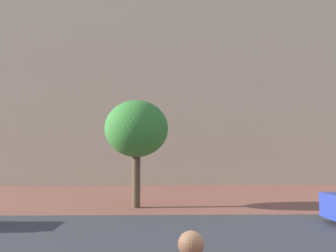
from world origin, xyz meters
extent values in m
plane|color=brown|center=(0.00, 10.00, 0.00)|extent=(120.00, 120.00, 0.00)
cube|color=#38383D|center=(0.00, 7.32, 0.00)|extent=(120.00, 7.94, 0.00)
cube|color=beige|center=(0.44, 31.86, 9.59)|extent=(26.07, 15.79, 19.18)
cube|color=beige|center=(-0.49, 31.86, 16.82)|extent=(4.54, 4.54, 33.64)
cylinder|color=beige|center=(-11.10, 25.46, 11.52)|extent=(2.80, 2.80, 23.05)
cylinder|color=beige|center=(11.98, 25.46, 11.73)|extent=(2.80, 2.80, 23.45)
sphere|color=brown|center=(-0.09, 0.17, 1.62)|extent=(0.22, 0.22, 0.22)
cylinder|color=brown|center=(-1.38, 13.24, 1.17)|extent=(0.36, 0.36, 2.34)
ellipsoid|color=#387F33|center=(-1.38, 13.24, 3.46)|extent=(2.81, 2.81, 2.53)
camera|label=1|loc=(-0.35, -2.92, 2.37)|focal=38.97mm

